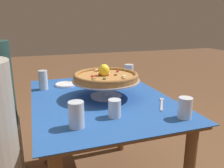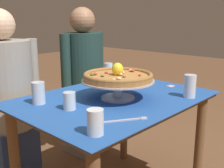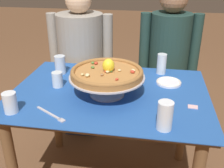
{
  "view_description": "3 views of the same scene",
  "coord_description": "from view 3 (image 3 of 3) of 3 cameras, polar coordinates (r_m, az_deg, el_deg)",
  "views": [
    {
      "loc": [
        -1.34,
        0.38,
        1.18
      ],
      "look_at": [
        -0.04,
        -0.06,
        0.81
      ],
      "focal_mm": 37.05,
      "sensor_mm": 36.0,
      "label": 1
    },
    {
      "loc": [
        -1.16,
        -1.06,
        1.17
      ],
      "look_at": [
        -0.06,
        -0.04,
        0.81
      ],
      "focal_mm": 43.93,
      "sensor_mm": 36.0,
      "label": 2
    },
    {
      "loc": [
        0.24,
        -1.35,
        1.4
      ],
      "look_at": [
        0.02,
        -0.03,
        0.78
      ],
      "focal_mm": 42.18,
      "sensor_mm": 36.0,
      "label": 3
    }
  ],
  "objects": [
    {
      "name": "diner_left",
      "position": [
        2.24,
        -6.62,
        4.25
      ],
      "size": [
        0.53,
        0.39,
        1.23
      ],
      "color": "navy",
      "rests_on": "ground"
    },
    {
      "name": "dinner_fork",
      "position": [
        1.34,
        -12.92,
        -6.53
      ],
      "size": [
        0.19,
        0.12,
        0.01
      ],
      "color": "#B7B7C1",
      "rests_on": "dining_table"
    },
    {
      "name": "pizza",
      "position": [
        1.44,
        -1.09,
        2.57
      ],
      "size": [
        0.4,
        0.4,
        0.1
      ],
      "color": "#AD753D",
      "rests_on": "pizza_stand"
    },
    {
      "name": "sugar_packet",
      "position": [
        1.43,
        17.12,
        -4.76
      ],
      "size": [
        0.05,
        0.04,
        0.0
      ],
      "primitive_type": "cube",
      "rotation": [
        0.0,
        0.0,
        3.06
      ],
      "color": "beige",
      "rests_on": "dining_table"
    },
    {
      "name": "diner_right",
      "position": [
        2.18,
        11.86,
        2.94
      ],
      "size": [
        0.47,
        0.33,
        1.26
      ],
      "color": "gray",
      "rests_on": "ground"
    },
    {
      "name": "water_glass_back_right",
      "position": [
        1.79,
        10.68,
        4.1
      ],
      "size": [
        0.06,
        0.06,
        0.14
      ],
      "color": "silver",
      "rests_on": "dining_table"
    },
    {
      "name": "water_glass_side_left",
      "position": [
        1.61,
        -11.73,
        0.84
      ],
      "size": [
        0.06,
        0.06,
        0.09
      ],
      "color": "silver",
      "rests_on": "dining_table"
    },
    {
      "name": "water_glass_front_left",
      "position": [
        1.4,
        -21.19,
        -3.98
      ],
      "size": [
        0.07,
        0.07,
        0.11
      ],
      "color": "white",
      "rests_on": "dining_table"
    },
    {
      "name": "water_glass_front_right",
      "position": [
        1.2,
        11.37,
        -7.07
      ],
      "size": [
        0.07,
        0.07,
        0.14
      ],
      "color": "white",
      "rests_on": "dining_table"
    },
    {
      "name": "side_plate",
      "position": [
        1.67,
        12.18,
        0.38
      ],
      "size": [
        0.15,
        0.15,
        0.02
      ],
      "color": "white",
      "rests_on": "dining_table"
    },
    {
      "name": "dining_table",
      "position": [
        1.59,
        -0.54,
        -5.32
      ],
      "size": [
        1.14,
        0.83,
        0.71
      ],
      "color": "brown",
      "rests_on": "ground"
    },
    {
      "name": "pizza_stand",
      "position": [
        1.47,
        -1.09,
        0.57
      ],
      "size": [
        0.42,
        0.42,
        0.11
      ],
      "color": "#B7B7C1",
      "rests_on": "dining_table"
    },
    {
      "name": "water_glass_back_left",
      "position": [
        1.8,
        -11.15,
        3.91
      ],
      "size": [
        0.07,
        0.07,
        0.12
      ],
      "color": "silver",
      "rests_on": "dining_table"
    }
  ]
}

